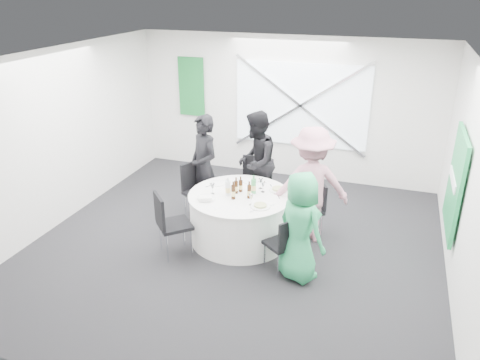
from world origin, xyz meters
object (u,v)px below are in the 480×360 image
(person_man_back_left, at_px, (204,167))
(green_water_bottle, at_px, (254,186))
(person_man_back, at_px, (256,162))
(clear_water_bottle, at_px, (228,188))
(chair_front_left, at_px, (168,220))
(chair_back, at_px, (253,179))
(person_woman_green, at_px, (300,227))
(person_woman_pink, at_px, (311,185))
(chair_back_left, at_px, (196,186))
(chair_back_right, at_px, (315,204))
(chair_front_right, at_px, (284,241))
(banquet_table, at_px, (240,217))

(person_man_back_left, bearing_deg, green_water_bottle, 10.04)
(person_man_back, xyz_separation_m, clear_water_bottle, (-0.07, -1.18, -0.00))
(chair_front_left, relative_size, green_water_bottle, 3.40)
(chair_back, relative_size, clear_water_bottle, 3.22)
(person_man_back, relative_size, person_woman_green, 1.15)
(person_woman_pink, bearing_deg, chair_back_left, -23.76)
(chair_back_right, height_order, person_woman_green, person_woman_green)
(person_man_back, xyz_separation_m, green_water_bottle, (0.26, -0.98, -0.00))
(person_man_back_left, height_order, person_woman_pink, person_woman_pink)
(chair_front_right, bearing_deg, green_water_bottle, -101.21)
(chair_back, bearing_deg, person_woman_green, -63.94)
(chair_front_right, height_order, person_man_back_left, person_man_back_left)
(chair_front_right, height_order, green_water_bottle, green_water_bottle)
(chair_front_right, bearing_deg, chair_back_right, -151.40)
(chair_back, xyz_separation_m, clear_water_bottle, (-0.01, -1.22, 0.33))
(person_man_back, bearing_deg, chair_front_left, -25.97)
(chair_front_right, bearing_deg, banquet_table, -90.00)
(chair_back_right, bearing_deg, person_woman_pink, -41.41)
(chair_back_left, bearing_deg, banquet_table, -90.00)
(chair_back, bearing_deg, chair_front_right, -68.25)
(chair_back_left, height_order, green_water_bottle, green_water_bottle)
(person_man_back_left, bearing_deg, chair_front_right, -0.66)
(banquet_table, xyz_separation_m, person_man_back_left, (-0.84, 0.61, 0.50))
(banquet_table, distance_m, green_water_bottle, 0.54)
(banquet_table, height_order, chair_back_left, chair_back_left)
(chair_front_right, height_order, person_woman_pink, person_woman_pink)
(chair_back_right, xyz_separation_m, person_woman_pink, (-0.05, -0.20, 0.41))
(chair_back, distance_m, chair_front_left, 2.02)
(chair_back, distance_m, chair_back_right, 1.32)
(clear_water_bottle, bearing_deg, chair_front_left, -133.72)
(chair_back_right, bearing_deg, chair_back, -144.17)
(person_woman_pink, xyz_separation_m, green_water_bottle, (-0.82, -0.24, -0.03))
(green_water_bottle, bearing_deg, person_man_back, 105.08)
(person_woman_green, bearing_deg, person_woman_pink, -52.94)
(banquet_table, bearing_deg, green_water_bottle, 33.68)
(person_man_back, bearing_deg, clear_water_bottle, -8.11)
(person_woman_pink, bearing_deg, person_woman_green, 73.98)
(chair_back, height_order, person_woman_green, person_woman_green)
(chair_back_left, xyz_separation_m, chair_front_left, (0.13, -1.25, 0.02))
(person_woman_green, bearing_deg, chair_back_left, 2.61)
(clear_water_bottle, bearing_deg, chair_back_left, 144.06)
(chair_back, relative_size, person_man_back_left, 0.53)
(person_man_back_left, bearing_deg, chair_front_left, -52.91)
(green_water_bottle, bearing_deg, person_man_back_left, 153.99)
(person_man_back, relative_size, person_woman_pink, 0.97)
(clear_water_bottle, bearing_deg, chair_back_right, 28.28)
(chair_front_right, relative_size, person_woman_pink, 0.46)
(chair_front_left, distance_m, green_water_bottle, 1.36)
(chair_back_left, distance_m, chair_front_right, 2.13)
(person_man_back_left, relative_size, clear_water_bottle, 6.08)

